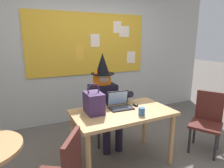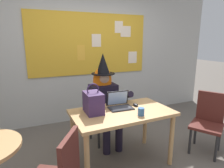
{
  "view_description": "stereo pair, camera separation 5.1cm",
  "coord_description": "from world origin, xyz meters",
  "px_view_note": "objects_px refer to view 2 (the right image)",
  "views": [
    {
      "loc": [
        -1.18,
        -2.01,
        1.64
      ],
      "look_at": [
        -0.11,
        0.38,
        1.04
      ],
      "focal_mm": 30.87,
      "sensor_mm": 36.0,
      "label": 1
    },
    {
      "loc": [
        -1.14,
        -2.03,
        1.64
      ],
      "look_at": [
        -0.11,
        0.38,
        1.04
      ],
      "focal_mm": 30.87,
      "sensor_mm": 36.0,
      "label": 2
    }
  ],
  "objects_px": {
    "desk_main": "(122,118)",
    "coffee_mug": "(141,112)",
    "chair_extra_corner": "(208,119)",
    "computer_mouse": "(135,105)",
    "chair_at_desk": "(102,111)",
    "handbag": "(93,102)",
    "person_costumed": "(105,96)",
    "laptop": "(120,104)"
  },
  "relations": [
    {
      "from": "person_costumed",
      "to": "chair_at_desk",
      "type": "bearing_deg",
      "value": -177.24
    },
    {
      "from": "computer_mouse",
      "to": "handbag",
      "type": "xyz_separation_m",
      "value": [
        -0.61,
        -0.01,
        0.12
      ]
    },
    {
      "from": "chair_at_desk",
      "to": "handbag",
      "type": "height_order",
      "value": "handbag"
    },
    {
      "from": "chair_at_desk",
      "to": "computer_mouse",
      "type": "bearing_deg",
      "value": 19.36
    },
    {
      "from": "chair_at_desk",
      "to": "coffee_mug",
      "type": "xyz_separation_m",
      "value": [
        0.16,
        -0.94,
        0.3
      ]
    },
    {
      "from": "person_costumed",
      "to": "chair_extra_corner",
      "type": "xyz_separation_m",
      "value": [
        1.32,
        -0.81,
        -0.29
      ]
    },
    {
      "from": "chair_extra_corner",
      "to": "desk_main",
      "type": "bearing_deg",
      "value": -40.78
    },
    {
      "from": "desk_main",
      "to": "chair_extra_corner",
      "type": "xyz_separation_m",
      "value": [
        1.31,
        -0.21,
        -0.15
      ]
    },
    {
      "from": "person_costumed",
      "to": "handbag",
      "type": "relative_size",
      "value": 3.82
    },
    {
      "from": "desk_main",
      "to": "coffee_mug",
      "type": "xyz_separation_m",
      "value": [
        0.15,
        -0.22,
        0.15
      ]
    },
    {
      "from": "desk_main",
      "to": "person_costumed",
      "type": "xyz_separation_m",
      "value": [
        -0.01,
        0.6,
        0.13
      ]
    },
    {
      "from": "desk_main",
      "to": "person_costumed",
      "type": "relative_size",
      "value": 0.9
    },
    {
      "from": "person_costumed",
      "to": "coffee_mug",
      "type": "distance_m",
      "value": 0.83
    },
    {
      "from": "chair_at_desk",
      "to": "person_costumed",
      "type": "height_order",
      "value": "person_costumed"
    },
    {
      "from": "laptop",
      "to": "computer_mouse",
      "type": "bearing_deg",
      "value": -4.55
    },
    {
      "from": "person_costumed",
      "to": "chair_extra_corner",
      "type": "bearing_deg",
      "value": 58.04
    },
    {
      "from": "chair_at_desk",
      "to": "computer_mouse",
      "type": "distance_m",
      "value": 0.73
    },
    {
      "from": "chair_at_desk",
      "to": "handbag",
      "type": "distance_m",
      "value": 0.81
    },
    {
      "from": "desk_main",
      "to": "chair_extra_corner",
      "type": "height_order",
      "value": "chair_extra_corner"
    },
    {
      "from": "desk_main",
      "to": "computer_mouse",
      "type": "distance_m",
      "value": 0.3
    },
    {
      "from": "handbag",
      "to": "coffee_mug",
      "type": "relative_size",
      "value": 3.98
    },
    {
      "from": "computer_mouse",
      "to": "handbag",
      "type": "bearing_deg",
      "value": -176.41
    },
    {
      "from": "computer_mouse",
      "to": "desk_main",
      "type": "bearing_deg",
      "value": -154.82
    },
    {
      "from": "chair_at_desk",
      "to": "person_costumed",
      "type": "distance_m",
      "value": 0.31
    },
    {
      "from": "desk_main",
      "to": "handbag",
      "type": "bearing_deg",
      "value": 164.75
    },
    {
      "from": "chair_at_desk",
      "to": "coffee_mug",
      "type": "height_order",
      "value": "chair_at_desk"
    },
    {
      "from": "chair_at_desk",
      "to": "desk_main",
      "type": "bearing_deg",
      "value": -3.12
    },
    {
      "from": "chair_at_desk",
      "to": "chair_extra_corner",
      "type": "bearing_deg",
      "value": 50.51
    },
    {
      "from": "person_costumed",
      "to": "computer_mouse",
      "type": "bearing_deg",
      "value": 27.71
    },
    {
      "from": "desk_main",
      "to": "person_costumed",
      "type": "distance_m",
      "value": 0.62
    },
    {
      "from": "desk_main",
      "to": "chair_at_desk",
      "type": "xyz_separation_m",
      "value": [
        -0.02,
        0.72,
        -0.16
      ]
    },
    {
      "from": "chair_at_desk",
      "to": "coffee_mug",
      "type": "bearing_deg",
      "value": 5.41
    },
    {
      "from": "laptop",
      "to": "computer_mouse",
      "type": "relative_size",
      "value": 3.13
    },
    {
      "from": "chair_at_desk",
      "to": "handbag",
      "type": "relative_size",
      "value": 2.34
    },
    {
      "from": "laptop",
      "to": "chair_at_desk",
      "type": "bearing_deg",
      "value": 96.99
    },
    {
      "from": "computer_mouse",
      "to": "chair_extra_corner",
      "type": "xyz_separation_m",
      "value": [
        1.06,
        -0.31,
        -0.27
      ]
    },
    {
      "from": "desk_main",
      "to": "chair_extra_corner",
      "type": "distance_m",
      "value": 1.34
    },
    {
      "from": "laptop",
      "to": "chair_extra_corner",
      "type": "distance_m",
      "value": 1.37
    },
    {
      "from": "coffee_mug",
      "to": "chair_extra_corner",
      "type": "bearing_deg",
      "value": 0.4
    },
    {
      "from": "chair_extra_corner",
      "to": "computer_mouse",
      "type": "bearing_deg",
      "value": -48.3
    },
    {
      "from": "desk_main",
      "to": "handbag",
      "type": "xyz_separation_m",
      "value": [
        -0.35,
        0.1,
        0.23
      ]
    },
    {
      "from": "laptop",
      "to": "handbag",
      "type": "xyz_separation_m",
      "value": [
        -0.38,
        -0.04,
        0.09
      ]
    }
  ]
}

